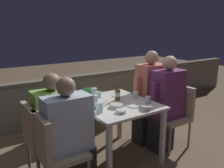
# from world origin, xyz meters

# --- Properties ---
(ground_plane) EXTENTS (16.00, 16.00, 0.00)m
(ground_plane) POSITION_xyz_m (0.00, 0.00, 0.00)
(ground_plane) COLOR #7A6047
(parapet_wall) EXTENTS (9.00, 0.18, 0.80)m
(parapet_wall) POSITION_xyz_m (0.00, 1.55, 0.41)
(parapet_wall) COLOR gray
(parapet_wall) RESTS_ON ground_plane
(dining_table) EXTENTS (0.87, 0.99, 0.76)m
(dining_table) POSITION_xyz_m (0.00, 0.00, 0.66)
(dining_table) COLOR silver
(dining_table) RESTS_ON ground_plane
(planter_hedge) EXTENTS (1.07, 0.47, 0.71)m
(planter_hedge) POSITION_xyz_m (-0.17, 0.96, 0.40)
(planter_hedge) COLOR brown
(planter_hedge) RESTS_ON ground_plane
(chair_left_near) EXTENTS (0.45, 0.45, 0.86)m
(chair_left_near) POSITION_xyz_m (-0.89, -0.20, 0.52)
(chair_left_near) COLOR tan
(chair_left_near) RESTS_ON ground_plane
(person_blue_shirt) EXTENTS (0.52, 0.26, 1.20)m
(person_blue_shirt) POSITION_xyz_m (-0.69, -0.20, 0.60)
(person_blue_shirt) COLOR #282833
(person_blue_shirt) RESTS_ON ground_plane
(chair_left_far) EXTENTS (0.45, 0.45, 0.86)m
(chair_left_far) POSITION_xyz_m (-0.90, 0.14, 0.52)
(chair_left_far) COLOR tan
(chair_left_far) RESTS_ON ground_plane
(person_green_blouse) EXTENTS (0.51, 0.26, 1.18)m
(person_green_blouse) POSITION_xyz_m (-0.70, 0.14, 0.59)
(person_green_blouse) COLOR #282833
(person_green_blouse) RESTS_ON ground_plane
(chair_right_near) EXTENTS (0.45, 0.45, 0.86)m
(chair_right_near) POSITION_xyz_m (0.93, -0.14, 0.52)
(chair_right_near) COLOR tan
(chair_right_near) RESTS_ON ground_plane
(person_purple_stripe) EXTENTS (0.49, 0.26, 1.29)m
(person_purple_stripe) POSITION_xyz_m (0.73, -0.14, 0.65)
(person_purple_stripe) COLOR #282833
(person_purple_stripe) RESTS_ON ground_plane
(chair_right_far) EXTENTS (0.45, 0.45, 0.86)m
(chair_right_far) POSITION_xyz_m (0.87, 0.14, 0.52)
(chair_right_far) COLOR tan
(chair_right_far) RESTS_ON ground_plane
(person_coral_top) EXTENTS (0.48, 0.26, 1.34)m
(person_coral_top) POSITION_xyz_m (0.68, 0.14, 0.68)
(person_coral_top) COLOR #282833
(person_coral_top) RESTS_ON ground_plane
(beer_bottle) EXTENTS (0.07, 0.07, 0.22)m
(beer_bottle) POSITION_xyz_m (0.08, 0.07, 0.84)
(beer_bottle) COLOR brown
(beer_bottle) RESTS_ON dining_table
(plate_0) EXTENTS (0.23, 0.23, 0.01)m
(plate_0) POSITION_xyz_m (0.14, -0.20, 0.76)
(plate_0) COLOR white
(plate_0) RESTS_ON dining_table
(plate_1) EXTENTS (0.24, 0.24, 0.01)m
(plate_1) POSITION_xyz_m (-0.24, 0.25, 0.76)
(plate_1) COLOR white
(plate_1) RESTS_ON dining_table
(plate_2) EXTENTS (0.18, 0.18, 0.01)m
(plate_2) POSITION_xyz_m (0.20, 0.22, 0.76)
(plate_2) COLOR white
(plate_2) RESTS_ON dining_table
(bowl_0) EXTENTS (0.15, 0.15, 0.04)m
(bowl_0) POSITION_xyz_m (-0.09, -0.15, 0.78)
(bowl_0) COLOR beige
(bowl_0) RESTS_ON dining_table
(bowl_1) EXTENTS (0.11, 0.11, 0.03)m
(bowl_1) POSITION_xyz_m (-0.14, -0.32, 0.78)
(bowl_1) COLOR silver
(bowl_1) RESTS_ON dining_table
(bowl_2) EXTENTS (0.12, 0.12, 0.05)m
(bowl_2) POSITION_xyz_m (0.15, -0.40, 0.78)
(bowl_2) COLOR beige
(bowl_2) RESTS_ON dining_table
(bowl_3) EXTENTS (0.12, 0.12, 0.04)m
(bowl_3) POSITION_xyz_m (-0.29, -0.05, 0.78)
(bowl_3) COLOR #4C709E
(bowl_3) RESTS_ON dining_table
(glass_cup_0) EXTENTS (0.08, 0.08, 0.10)m
(glass_cup_0) POSITION_xyz_m (-0.05, 0.44, 0.81)
(glass_cup_0) COLOR silver
(glass_cup_0) RESTS_ON dining_table
(glass_cup_1) EXTENTS (0.06, 0.06, 0.08)m
(glass_cup_1) POSITION_xyz_m (-0.05, 0.31, 0.80)
(glass_cup_1) COLOR silver
(glass_cup_1) RESTS_ON dining_table
(glass_cup_2) EXTENTS (0.08, 0.08, 0.11)m
(glass_cup_2) POSITION_xyz_m (-0.34, -0.18, 0.81)
(glass_cup_2) COLOR silver
(glass_cup_2) RESTS_ON dining_table
(glass_cup_3) EXTENTS (0.06, 0.06, 0.09)m
(glass_cup_3) POSITION_xyz_m (0.32, -0.00, 0.80)
(glass_cup_3) COLOR silver
(glass_cup_3) RESTS_ON dining_table
(glass_cup_4) EXTENTS (0.07, 0.07, 0.11)m
(glass_cup_4) POSITION_xyz_m (-0.24, 0.08, 0.81)
(glass_cup_4) COLOR silver
(glass_cup_4) RESTS_ON dining_table
(glass_cup_5) EXTENTS (0.07, 0.07, 0.08)m
(glass_cup_5) POSITION_xyz_m (0.32, -0.23, 0.80)
(glass_cup_5) COLOR silver
(glass_cup_5) RESTS_ON dining_table
(fork_0) EXTENTS (0.15, 0.12, 0.01)m
(fork_0) POSITION_xyz_m (-0.08, 0.09, 0.76)
(fork_0) COLOR silver
(fork_0) RESTS_ON dining_table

